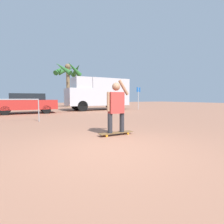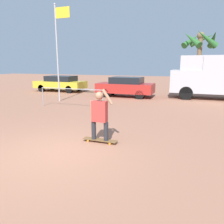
# 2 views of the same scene
# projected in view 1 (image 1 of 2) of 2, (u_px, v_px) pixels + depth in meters

# --- Properties ---
(ground_plane) EXTENTS (80.00, 80.00, 0.00)m
(ground_plane) POSITION_uv_depth(u_px,v_px,m) (109.00, 150.00, 3.75)
(ground_plane) COLOR #A36B51
(skateboard) EXTENTS (1.08, 0.24, 0.08)m
(skateboard) POSITION_uv_depth(u_px,v_px,m) (116.00, 133.00, 5.22)
(skateboard) COLOR brown
(skateboard) RESTS_ON ground_plane
(person_skateboarder) EXTENTS (0.74, 0.24, 1.57)m
(person_skateboarder) POSITION_uv_depth(u_px,v_px,m) (116.00, 104.00, 5.15)
(person_skateboarder) COLOR #28282D
(person_skateboarder) RESTS_ON skateboard
(camper_van) EXTENTS (5.71, 2.09, 2.91)m
(camper_van) POSITION_uv_depth(u_px,v_px,m) (99.00, 93.00, 16.24)
(camper_van) COLOR black
(camper_van) RESTS_ON ground_plane
(parked_car_red) EXTENTS (4.11, 1.77, 1.44)m
(parked_car_red) POSITION_uv_depth(u_px,v_px,m) (27.00, 103.00, 12.56)
(parked_car_red) COLOR black
(parked_car_red) RESTS_ON ground_plane
(palm_tree_near_van) EXTENTS (3.42, 3.55, 5.49)m
(palm_tree_near_van) POSITION_uv_depth(u_px,v_px,m) (68.00, 72.00, 21.52)
(palm_tree_near_van) COLOR brown
(palm_tree_near_van) RESTS_ON ground_plane
(street_sign) EXTENTS (0.44, 0.06, 2.15)m
(street_sign) POSITION_uv_depth(u_px,v_px,m) (138.00, 95.00, 17.00)
(street_sign) COLOR #B7B7BC
(street_sign) RESTS_ON ground_plane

